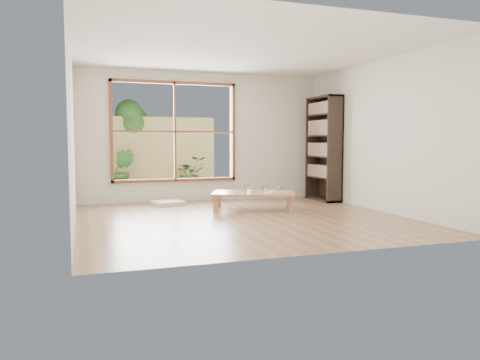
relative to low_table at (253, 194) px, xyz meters
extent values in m
plane|color=#9D714E|center=(-0.48, -0.82, -0.28)|extent=(5.00, 5.00, 0.00)
cube|color=#AC7E53|center=(0.00, 0.00, 0.02)|extent=(1.63, 1.27, 0.04)
cube|color=#AC7E53|center=(-0.72, -0.07, -0.14)|extent=(0.09, 0.09, 0.27)
cube|color=#AC7E53|center=(-0.48, 0.54, -0.14)|extent=(0.09, 0.09, 0.27)
cube|color=#AC7E53|center=(0.48, -0.54, -0.14)|extent=(0.09, 0.09, 0.27)
cube|color=#AC7E53|center=(0.72, 0.07, -0.14)|extent=(0.09, 0.09, 0.27)
cube|color=white|center=(-1.33, 1.11, -0.24)|extent=(0.63, 0.63, 0.08)
cube|color=black|center=(1.83, 0.79, 0.78)|extent=(0.34, 0.95, 2.12)
cylinder|color=silver|center=(-0.13, -0.03, 0.11)|extent=(0.08, 0.08, 0.15)
cylinder|color=silver|center=(0.22, 0.03, 0.09)|extent=(0.07, 0.07, 0.10)
cylinder|color=silver|center=(-0.01, 0.19, 0.09)|extent=(0.08, 0.08, 0.10)
cylinder|color=silver|center=(-0.03, 0.13, 0.08)|extent=(0.07, 0.07, 0.08)
cube|color=white|center=(0.39, -0.15, 0.05)|extent=(0.31, 0.22, 0.02)
sphere|color=#347C31|center=(0.47, -0.10, 0.10)|extent=(0.08, 0.08, 0.08)
cube|color=orange|center=(0.36, -0.19, 0.07)|extent=(0.05, 0.04, 0.03)
cube|color=beige|center=(0.32, -0.11, 0.07)|extent=(0.07, 0.05, 0.02)
cylinder|color=silver|center=(0.43, -0.21, 0.06)|extent=(0.18, 0.01, 0.01)
cube|color=#352D26|center=(-1.08, 2.74, -0.28)|extent=(2.80, 2.00, 0.05)
cube|color=black|center=(-1.53, 2.29, 0.07)|extent=(1.12, 0.43, 0.05)
cube|color=black|center=(-2.05, 2.23, -0.10)|extent=(0.07, 0.07, 0.30)
cube|color=black|center=(-2.02, 2.46, -0.10)|extent=(0.07, 0.07, 0.30)
cube|color=black|center=(-1.04, 2.12, -0.10)|extent=(0.07, 0.07, 0.30)
cube|color=black|center=(-1.01, 2.36, -0.10)|extent=(0.07, 0.07, 0.30)
cube|color=tan|center=(-1.08, 3.74, 0.62)|extent=(2.80, 0.06, 1.80)
imported|color=#305921|center=(-0.33, 3.55, 0.16)|extent=(0.84, 0.76, 0.82)
imported|color=#305921|center=(-2.00, 3.26, 0.26)|extent=(0.66, 0.58, 1.02)
cylinder|color=#4C3D2D|center=(-1.78, 4.04, 0.52)|extent=(0.14, 0.14, 1.60)
sphere|color=#305921|center=(-1.66, 4.04, 1.37)|extent=(0.84, 0.84, 0.84)
sphere|color=#305921|center=(-1.93, 4.12, 1.17)|extent=(0.70, 0.70, 0.70)
sphere|color=#305921|center=(-1.75, 3.94, 1.62)|extent=(0.64, 0.64, 0.64)
camera|label=1|loc=(-2.88, -7.72, 0.93)|focal=35.00mm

